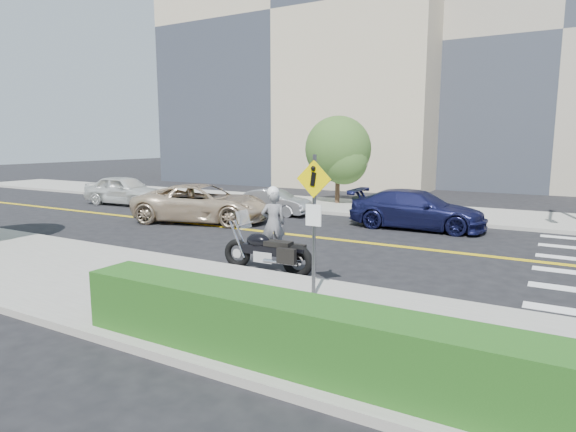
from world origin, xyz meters
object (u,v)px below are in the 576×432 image
at_px(parked_car_silver, 274,202).
at_px(motorcyclist, 273,221).
at_px(pedestrian_sign, 314,212).
at_px(motorcycle, 267,242).
at_px(parked_car_blue, 417,209).
at_px(parked_car_white, 125,190).
at_px(suv, 203,203).

bearing_deg(parked_car_silver, motorcyclist, -148.98).
bearing_deg(pedestrian_sign, motorcycle, 142.44).
height_order(parked_car_silver, parked_car_blue, parked_car_blue).
xyz_separation_m(motorcycle, parked_car_white, (-13.65, 7.40, 0.00)).
height_order(motorcyclist, suv, motorcyclist).
distance_m(pedestrian_sign, parked_car_silver, 12.50).
xyz_separation_m(pedestrian_sign, parked_car_blue, (-0.42, 9.83, -1.20)).
height_order(motorcyclist, parked_car_blue, motorcyclist).
bearing_deg(suv, parked_car_blue, -86.59).
bearing_deg(motorcycle, motorcyclist, 113.88).
bearing_deg(parked_car_white, motorcycle, -122.60).
height_order(pedestrian_sign, parked_car_white, pedestrian_sign).
bearing_deg(parked_car_white, parked_car_blue, -91.50).
bearing_deg(parked_car_silver, motorcycle, -149.87).
bearing_deg(motorcycle, parked_car_blue, 75.26).
bearing_deg(parked_car_blue, parked_car_white, 91.15).
bearing_deg(parked_car_white, parked_car_silver, -87.37).
relative_size(pedestrian_sign, parked_car_white, 0.65).
bearing_deg(motorcyclist, motorcycle, 77.69).
relative_size(suv, parked_car_blue, 1.10).
relative_size(motorcycle, suv, 0.45).
height_order(suv, parked_car_blue, suv).
distance_m(motorcycle, parked_car_blue, 8.31).
height_order(pedestrian_sign, parked_car_blue, pedestrian_sign).
height_order(motorcyclist, parked_car_white, motorcyclist).
relative_size(parked_car_white, parked_car_silver, 1.28).
distance_m(pedestrian_sign, suv, 11.14).
distance_m(motorcyclist, suv, 6.79).
bearing_deg(parked_car_blue, parked_car_silver, 85.79).
distance_m(suv, parked_car_blue, 8.78).
bearing_deg(motorcycle, suv, 139.15).
relative_size(pedestrian_sign, motorcyclist, 1.43).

